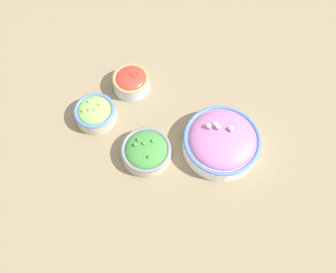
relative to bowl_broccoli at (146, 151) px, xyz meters
The scene contains 5 objects.
ground_plane 0.08m from the bowl_broccoli, 44.78° to the left, with size 3.00×3.00×0.00m, color #75664C.
bowl_broccoli is the anchor object (origin of this frame).
bowl_red_onion 0.21m from the bowl_broccoli, 16.47° to the left, with size 0.22×0.22×0.09m.
bowl_cherry_tomatoes 0.24m from the bowl_broccoli, 112.46° to the left, with size 0.11×0.11×0.07m.
bowl_lettuce 0.19m from the bowl_broccoli, 151.07° to the left, with size 0.12×0.12×0.06m.
Camera 1 is at (0.08, -0.46, 0.97)m, focal length 40.00 mm.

